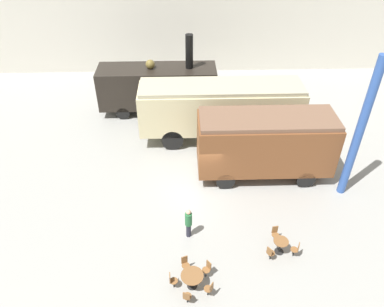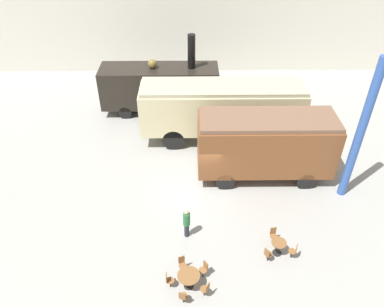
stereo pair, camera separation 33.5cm
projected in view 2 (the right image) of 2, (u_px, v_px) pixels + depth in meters
The scene contains 17 objects.
ground_plane at pixel (198, 186), 21.31m from camera, with size 80.00×80.00×0.00m, color gray.
backdrop_wall at pixel (194, 20), 31.17m from camera, with size 44.00×0.15×9.00m.
steam_locomotive at pixel (160, 86), 26.98m from camera, with size 8.37×2.49×5.75m.
passenger_coach_vintage at pixel (222, 107), 23.82m from camera, with size 10.31×2.70×3.90m.
passenger_coach_wooden at pixel (265, 143), 20.85m from camera, with size 7.54×2.75×3.89m.
cafe_table_near at pixel (278, 245), 17.24m from camera, with size 0.70×0.70×0.76m.
cafe_table_mid at pixel (189, 277), 15.80m from camera, with size 0.97×0.97×0.76m.
cafe_chair_0 at pixel (294, 251), 17.06m from camera, with size 0.39×0.38×0.87m.
cafe_chair_1 at pixel (273, 234), 17.84m from camera, with size 0.36×0.37×0.87m.
cafe_chair_2 at pixel (268, 254), 16.91m from camera, with size 0.40×0.40×0.87m.
cafe_chair_3 at pixel (206, 289), 15.49m from camera, with size 0.40×0.40×0.87m.
cafe_chair_4 at pixel (204, 268), 16.29m from camera, with size 0.40×0.40×0.87m.
cafe_chair_5 at pixel (182, 263), 16.51m from camera, with size 0.37×0.39×0.87m.
cafe_chair_6 at pixel (168, 280), 15.84m from camera, with size 0.36×0.36×0.87m.
cafe_chair_7 at pixel (183, 296), 15.21m from camera, with size 0.37×0.39×0.87m.
visitor_person at pixel (187, 222), 17.86m from camera, with size 0.34×0.34×1.74m.
support_pillar at pixel (360, 133), 18.48m from camera, with size 0.44×0.44×8.00m.
Camera 2 is at (-0.48, -15.91, 14.30)m, focal length 35.00 mm.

